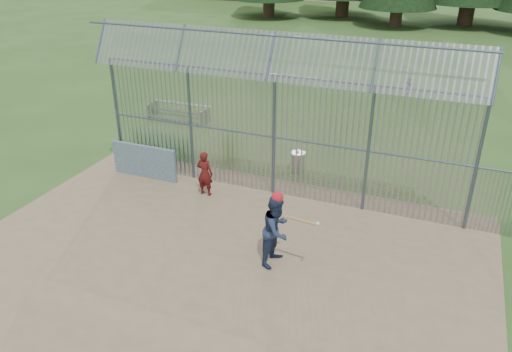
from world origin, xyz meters
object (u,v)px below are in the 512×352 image
at_px(batter, 277,230).
at_px(onlooker, 205,173).
at_px(dugout_wall, 145,161).
at_px(bleacher, 178,112).
at_px(trash_can, 297,162).

xyz_separation_m(batter, onlooker, (-3.46, 2.67, -0.20)).
relative_size(dugout_wall, batter, 1.29).
xyz_separation_m(dugout_wall, bleacher, (-1.97, 5.68, -0.21)).
distance_m(dugout_wall, trash_can, 5.46).
bearing_deg(dugout_wall, bleacher, 109.07).
relative_size(onlooker, bleacher, 0.51).
bearing_deg(dugout_wall, onlooker, -8.10).
distance_m(trash_can, bleacher, 7.51).
height_order(onlooker, trash_can, onlooker).
distance_m(dugout_wall, batter, 6.77).
bearing_deg(batter, dugout_wall, 72.57).
bearing_deg(trash_can, batter, -77.77).
xyz_separation_m(dugout_wall, trash_can, (4.84, 2.52, -0.24)).
bearing_deg(onlooker, trash_can, -128.13).
distance_m(dugout_wall, onlooker, 2.61).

